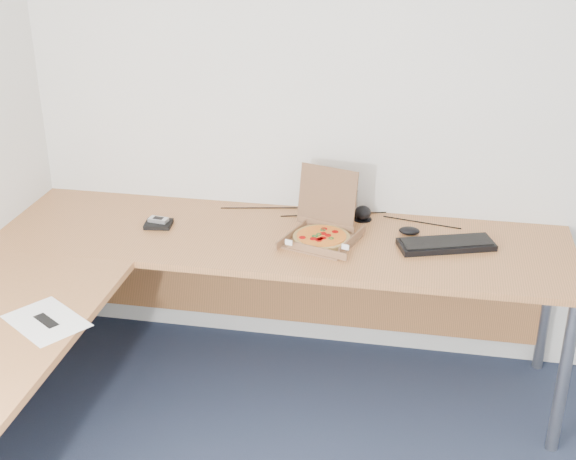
% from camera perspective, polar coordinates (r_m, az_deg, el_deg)
% --- Properties ---
extents(room_shell, '(3.50, 3.50, 2.50)m').
position_cam_1_polar(room_shell, '(1.89, 6.24, -5.10)').
color(room_shell, silver).
rests_on(room_shell, ground).
extents(desk, '(2.50, 2.20, 0.73)m').
position_cam_1_polar(desk, '(3.14, -7.77, -3.74)').
color(desk, '#B7723E').
rests_on(desk, ground).
extents(pizza_box, '(0.27, 0.32, 0.28)m').
position_cam_1_polar(pizza_box, '(3.38, 2.50, -0.24)').
color(pizza_box, brown).
rests_on(pizza_box, desk).
extents(drinking_glass, '(0.07, 0.07, 0.13)m').
position_cam_1_polar(drinking_glass, '(3.61, 4.52, 1.94)').
color(drinking_glass, silver).
rests_on(drinking_glass, desk).
extents(keyboard, '(0.43, 0.27, 0.03)m').
position_cam_1_polar(keyboard, '(3.39, 11.45, -1.05)').
color(keyboard, black).
rests_on(keyboard, desk).
extents(mouse, '(0.09, 0.06, 0.03)m').
position_cam_1_polar(mouse, '(3.48, 8.83, -0.06)').
color(mouse, black).
rests_on(mouse, desk).
extents(wallet, '(0.13, 0.11, 0.02)m').
position_cam_1_polar(wallet, '(3.57, -9.41, 0.43)').
color(wallet, black).
rests_on(wallet, desk).
extents(phone, '(0.09, 0.06, 0.02)m').
position_cam_1_polar(phone, '(3.57, -9.43, 0.74)').
color(phone, '#B2B5BA').
rests_on(phone, wallet).
extents(paper_sheet, '(0.36, 0.34, 0.00)m').
position_cam_1_polar(paper_sheet, '(2.93, -17.21, -6.34)').
color(paper_sheet, white).
rests_on(paper_sheet, desk).
extents(dome_speaker, '(0.09, 0.09, 0.07)m').
position_cam_1_polar(dome_speaker, '(3.59, 5.47, 1.30)').
color(dome_speaker, black).
rests_on(dome_speaker, desk).
extents(cable_bundle, '(0.54, 0.11, 0.01)m').
position_cam_1_polar(cable_bundle, '(3.65, 3.35, 1.15)').
color(cable_bundle, black).
rests_on(cable_bundle, desk).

